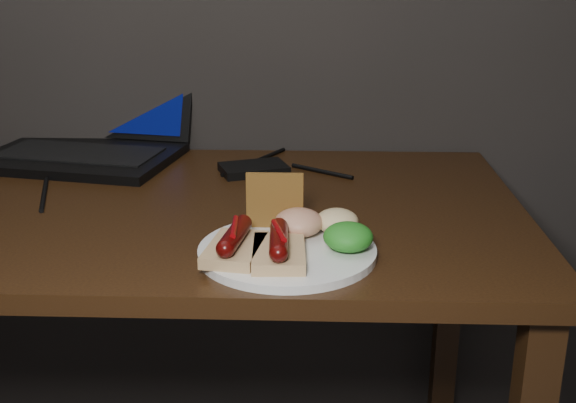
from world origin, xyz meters
The scene contains 11 objects.
desk centered at (0.00, 1.38, 0.66)m, with size 1.40×0.70×0.75m.
laptop centered at (-0.12, 1.69, 0.80)m, with size 0.43×0.41×0.25m.
hard_drive centered at (0.23, 1.56, 0.76)m, with size 0.12×0.08×0.02m, color black.
desk_cables centered at (-0.03, 1.53, 0.75)m, with size 0.93×0.40×0.01m.
plate centered at (0.31, 1.17, 0.76)m, with size 0.25×0.25×0.01m, color silver.
bread_sausage_left centered at (0.24, 1.14, 0.78)m, with size 0.09×0.12×0.04m.
bread_sausage_center centered at (0.30, 1.13, 0.78)m, with size 0.07×0.12×0.04m.
crispbread centered at (0.29, 1.24, 0.80)m, with size 0.09×0.01×0.09m, color #905D27.
salad_greens centered at (0.40, 1.16, 0.78)m, with size 0.07×0.07×0.04m, color #125C13.
salsa_mound centered at (0.33, 1.21, 0.78)m, with size 0.07×0.07×0.04m, color maroon.
coleslaw_mound centered at (0.38, 1.23, 0.78)m, with size 0.06×0.06×0.04m, color beige.
Camera 1 is at (0.35, 0.23, 1.16)m, focal length 45.00 mm.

